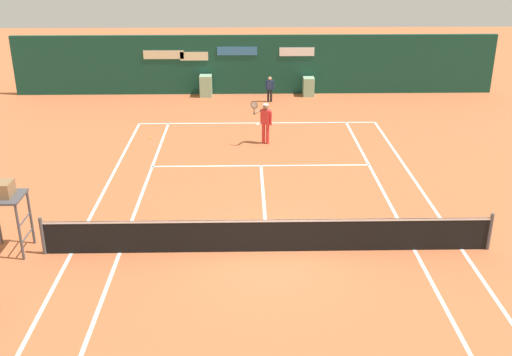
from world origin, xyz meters
TOP-DOWN VIEW (x-y plane):
  - ground_plane at (-0.00, 0.58)m, footprint 80.00×80.00m
  - tennis_net at (0.00, 0.00)m, footprint 12.10×0.10m
  - sponsor_back_wall at (-0.02, 16.98)m, footprint 25.00×1.02m
  - umpire_chair at (-6.93, 0.15)m, footprint 1.00×1.00m
  - player_on_baseline at (0.24, 8.91)m, footprint 0.85×0.65m
  - ball_kid_left_post at (0.69, 15.28)m, footprint 0.43×0.18m
  - tennis_ball_mid_court at (-4.53, 9.63)m, footprint 0.07×0.07m

SIDE VIEW (x-z plane):
  - ground_plane at x=0.00m, z-range 0.00..0.01m
  - tennis_ball_mid_court at x=-4.53m, z-range 0.00..0.07m
  - tennis_net at x=0.00m, z-range -0.02..1.05m
  - ball_kid_left_post at x=0.69m, z-range 0.10..1.38m
  - player_on_baseline at x=0.24m, z-range 0.06..1.93m
  - sponsor_back_wall at x=-0.02m, z-range -0.04..3.01m
  - umpire_chair at x=-6.93m, z-range 0.43..2.87m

